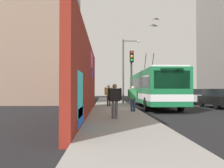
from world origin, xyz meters
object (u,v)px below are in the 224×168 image
at_px(city_bus, 153,87).
at_px(parked_car_black, 218,98).
at_px(parked_car_silver, 190,96).
at_px(street_lamp, 125,66).
at_px(pedestrian_near_wall, 115,98).
at_px(traffic_light, 132,70).
at_px(pedestrian_at_curb, 133,97).
at_px(pedestrian_midblock, 109,93).
at_px(parked_car_red, 173,95).

relative_size(city_bus, parked_car_black, 2.83).
height_order(parked_car_silver, street_lamp, street_lamp).
relative_size(pedestrian_near_wall, traffic_light, 0.39).
height_order(parked_car_silver, traffic_light, traffic_light).
xyz_separation_m(pedestrian_near_wall, pedestrian_at_curb, (3.60, -1.30, -0.04)).
bearing_deg(pedestrian_midblock, pedestrian_near_wall, -179.07).
relative_size(pedestrian_near_wall, pedestrian_midblock, 0.93).
bearing_deg(pedestrian_at_curb, city_bus, -23.26).
xyz_separation_m(parked_car_black, parked_car_red, (12.83, -0.00, 0.00)).
relative_size(pedestrian_midblock, pedestrian_at_curb, 1.11).
xyz_separation_m(pedestrian_at_curb, street_lamp, (9.12, -0.30, 2.79)).
distance_m(pedestrian_midblock, pedestrian_at_curb, 5.13).
bearing_deg(pedestrian_near_wall, parked_car_silver, -31.47).
xyz_separation_m(traffic_light, street_lamp, (6.63, -0.10, 0.87)).
xyz_separation_m(parked_car_silver, pedestrian_near_wall, (-14.46, 8.85, 0.28)).
height_order(city_bus, pedestrian_at_curb, city_bus).
bearing_deg(parked_car_black, pedestrian_midblock, 87.00).
bearing_deg(pedestrian_near_wall, street_lamp, -7.17).
bearing_deg(street_lamp, city_bus, -150.78).
distance_m(pedestrian_near_wall, pedestrian_at_curb, 3.82).
relative_size(parked_car_silver, pedestrian_near_wall, 2.96).
xyz_separation_m(parked_car_black, pedestrian_at_curb, (-4.45, 7.55, 0.24)).
bearing_deg(pedestrian_near_wall, parked_car_red, -22.97).
distance_m(city_bus, parked_car_silver, 7.55).
distance_m(city_bus, parked_car_red, 12.94).
distance_m(parked_car_silver, parked_car_red, 6.42).
bearing_deg(parked_car_red, street_lamp, 138.38).
height_order(pedestrian_near_wall, street_lamp, street_lamp).
relative_size(city_bus, traffic_light, 2.83).
xyz_separation_m(parked_car_red, pedestrian_near_wall, (-20.88, 8.85, 0.28)).
bearing_deg(street_lamp, pedestrian_near_wall, 172.83).
height_order(pedestrian_near_wall, traffic_light, traffic_light).
height_order(pedestrian_at_curb, traffic_light, traffic_light).
distance_m(pedestrian_near_wall, traffic_light, 6.54).
xyz_separation_m(parked_car_silver, street_lamp, (-1.74, 7.25, 3.03)).
xyz_separation_m(parked_car_black, parked_car_silver, (6.41, -0.00, 0.00)).
relative_size(parked_car_silver, pedestrian_midblock, 2.75).
relative_size(traffic_light, street_lamp, 0.66).
bearing_deg(pedestrian_midblock, pedestrian_at_curb, -163.72).
relative_size(city_bus, pedestrian_midblock, 6.76).
relative_size(parked_car_black, pedestrian_near_wall, 2.56).
bearing_deg(pedestrian_at_curb, pedestrian_near_wall, 160.13).
relative_size(parked_car_black, street_lamp, 0.65).
height_order(parked_car_black, traffic_light, traffic_light).
xyz_separation_m(city_bus, parked_car_black, (-1.01, -5.20, -0.88)).
height_order(parked_car_red, traffic_light, traffic_light).
bearing_deg(city_bus, pedestrian_midblock, 98.16).
distance_m(pedestrian_at_curb, traffic_light, 3.15).
distance_m(parked_car_black, pedestrian_near_wall, 11.96).
bearing_deg(pedestrian_near_wall, pedestrian_midblock, 0.93).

